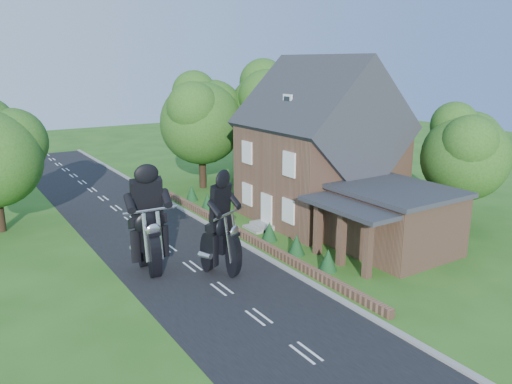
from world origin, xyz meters
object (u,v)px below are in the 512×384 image
annex (392,219)px  motorcycle_follow (150,257)px  garden_wall (245,235)px  house (320,151)px  motorcycle_lead (221,259)px

annex → motorcycle_follow: bearing=160.1°
garden_wall → motorcycle_follow: bearing=-166.4°
garden_wall → annex: (5.57, -5.80, 1.57)m
house → motorcycle_follow: house is taller
annex → motorcycle_lead: bearing=166.1°
house → annex: 7.30m
annex → motorcycle_lead: annex is taller
garden_wall → motorcycle_follow: 6.49m
house → motorcycle_lead: bearing=-154.9°
motorcycle_lead → motorcycle_follow: motorcycle_follow is taller
garden_wall → annex: annex is taller
garden_wall → motorcycle_lead: (-3.51, -3.55, 0.56)m
garden_wall → motorcycle_follow: motorcycle_follow is taller
garden_wall → motorcycle_follow: size_ratio=12.84×
garden_wall → motorcycle_lead: bearing=-134.7°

